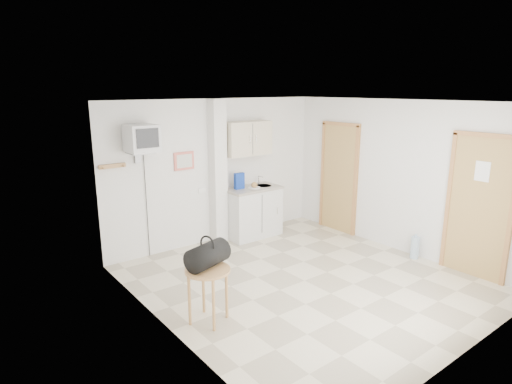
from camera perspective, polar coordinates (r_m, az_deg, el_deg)
ground at (r=6.26m, az=6.50°, el=-11.66°), size 4.50×4.50×0.00m
room_envelope at (r=6.00m, az=7.94°, el=2.66°), size 4.24×4.54×2.55m
kitchenette at (r=7.78m, az=-0.64°, el=-0.18°), size 1.03×0.58×2.10m
crt_television at (r=6.59m, az=-15.00°, el=6.81°), size 0.44×0.45×2.15m
round_table at (r=5.04m, az=-6.45°, el=-11.28°), size 0.53×0.53×0.66m
duffel_bag at (r=5.00m, az=-6.46°, el=-8.35°), size 0.57×0.42×0.38m
water_bottle at (r=7.38m, az=20.42°, el=-6.94°), size 0.13×0.13×0.40m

